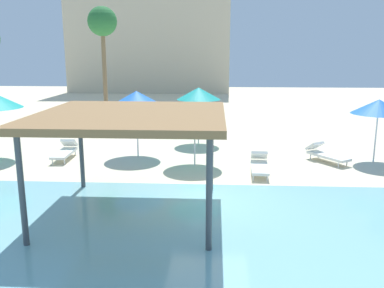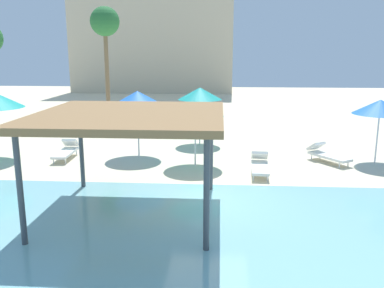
{
  "view_description": "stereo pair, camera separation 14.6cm",
  "coord_description": "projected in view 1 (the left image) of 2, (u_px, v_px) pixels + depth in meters",
  "views": [
    {
      "loc": [
        0.17,
        -11.68,
        4.38
      ],
      "look_at": [
        -0.61,
        2.0,
        1.3
      ],
      "focal_mm": 38.82,
      "sensor_mm": 36.0,
      "label": 1
    },
    {
      "loc": [
        0.32,
        -11.67,
        4.38
      ],
      "look_at": [
        -0.61,
        2.0,
        1.3
      ],
      "focal_mm": 38.82,
      "sensor_mm": 36.0,
      "label": 2
    }
  ],
  "objects": [
    {
      "name": "lounge_chair_3",
      "position": [
        65.0,
        151.0,
        17.2
      ],
      "size": [
        0.67,
        1.92,
        0.74
      ],
      "rotation": [
        0.0,
        0.0,
        -1.53
      ],
      "color": "white",
      "rests_on": "ground"
    },
    {
      "name": "lounge_chair_1",
      "position": [
        260.0,
        165.0,
        15.11
      ],
      "size": [
        0.71,
        1.93,
        0.74
      ],
      "rotation": [
        0.0,
        0.0,
        -1.63
      ],
      "color": "white",
      "rests_on": "ground"
    },
    {
      "name": "hotel_block_0",
      "position": [
        153.0,
        24.0,
        47.02
      ],
      "size": [
        17.09,
        10.62,
        14.77
      ],
      "primitive_type": "cube",
      "color": "beige",
      "rests_on": "ground"
    },
    {
      "name": "shade_pavilion",
      "position": [
        131.0,
        118.0,
        10.85
      ],
      "size": [
        4.87,
        4.87,
        2.81
      ],
      "color": "#42474C",
      "rests_on": "ground"
    },
    {
      "name": "beach_umbrella_blue_1",
      "position": [
        136.0,
        99.0,
        17.11
      ],
      "size": [
        2.25,
        2.25,
        2.77
      ],
      "color": "silver",
      "rests_on": "ground"
    },
    {
      "name": "beach_umbrella_teal_5",
      "position": [
        199.0,
        94.0,
        19.55
      ],
      "size": [
        2.07,
        2.07,
        2.7
      ],
      "color": "silver",
      "rests_on": "ground"
    },
    {
      "name": "beach_umbrella_teal_3",
      "position": [
        195.0,
        108.0,
        15.77
      ],
      "size": [
        2.18,
        2.18,
        2.55
      ],
      "color": "silver",
      "rests_on": "ground"
    },
    {
      "name": "palm_tree_0",
      "position": [
        102.0,
        25.0,
        26.8
      ],
      "size": [
        1.9,
        1.9,
        7.2
      ],
      "color": "brown",
      "rests_on": "ground"
    },
    {
      "name": "ground_plane",
      "position": [
        209.0,
        201.0,
        12.35
      ],
      "size": [
        80.0,
        80.0,
        0.0
      ],
      "primitive_type": "plane",
      "color": "beige"
    },
    {
      "name": "beach_umbrella_blue_0",
      "position": [
        379.0,
        107.0,
        16.21
      ],
      "size": [
        2.08,
        2.08,
        2.54
      ],
      "color": "silver",
      "rests_on": "ground"
    },
    {
      "name": "lounge_chair_4",
      "position": [
        325.0,
        154.0,
        16.72
      ],
      "size": [
        1.55,
        1.91,
        0.74
      ],
      "rotation": [
        0.0,
        0.0,
        -0.98
      ],
      "color": "white",
      "rests_on": "ground"
    }
  ]
}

